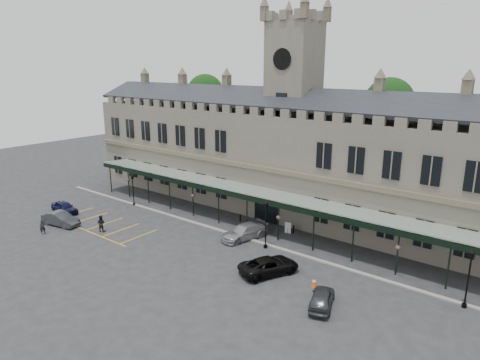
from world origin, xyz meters
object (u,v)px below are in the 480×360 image
Objects in this scene: car_left_a at (64,207)px; car_right_a at (322,298)px; person_a at (43,227)px; person_b at (101,223)px; clock_tower at (293,103)px; lamp_post_mid at (266,220)px; lamp_post_left at (133,187)px; car_left_b at (61,219)px; sign_board at (288,228)px; car_taxi at (244,232)px; lamp_post_right at (469,273)px; station_building at (291,159)px; traffic_cone at (314,283)px; car_van at (269,266)px.

car_left_a is 34.37m from car_right_a.
person_a is 0.85× the size of person_b.
clock_tower is at bearing -48.07° from car_left_a.
person_b is at bearing -155.67° from lamp_post_mid.
lamp_post_mid is 18.05m from person_b.
person_a is at bearing -150.60° from lamp_post_mid.
person_a is at bearing -89.22° from lamp_post_left.
car_left_b reaches higher than car_left_a.
car_right_a is at bearing -55.70° from sign_board.
lamp_post_left is 0.79× the size of car_taxi.
clock_tower reaches higher than lamp_post_right.
station_building is 14.59× the size of car_left_a.
person_b is at bearing -134.55° from car_taxi.
clock_tower reaches higher than person_b.
person_b is at bearing -60.57° from lamp_post_left.
car_taxi reaches higher than car_right_a.
lamp_post_right is at bearing 167.65° from person_b.
person_a is at bearing -9.02° from car_right_a.
lamp_post_left is 9.74m from car_left_b.
lamp_post_mid is 1.23× the size of car_right_a.
person_b is at bearing -15.42° from person_a.
car_left_b is 1.15× the size of car_right_a.
clock_tower reaches higher than sign_board.
clock_tower is 4.78× the size of car_taxi.
lamp_post_left is at bearing -31.84° from car_right_a.
station_building is 12.72× the size of lamp_post_right.
car_left_a reaches higher than traffic_cone.
clock_tower is 30.13m from car_left_a.
station_building is 20.20m from lamp_post_left.
lamp_post_mid is 4.07× the size of sign_board.
person_b is (-16.35, -7.39, -1.98)m from lamp_post_mid.
person_a reaches higher than car_left_a.
lamp_post_left is at bearing -15.25° from car_left_b.
person_a reaches higher than traffic_cone.
car_van is (24.84, 4.86, -0.02)m from car_left_b.
person_a is (-20.63, -11.63, -2.12)m from lamp_post_mid.
car_left_b is (-21.26, -13.68, 0.17)m from sign_board.
person_b reaches higher than traffic_cone.
lamp_post_left is at bearing -176.18° from sign_board.
person_b is (-23.77, -3.58, 0.60)m from traffic_cone.
traffic_cone is at bearing -52.29° from station_building.
sign_board is 0.23× the size of car_taxi.
station_building is 37.84× the size of person_a.
car_left_a is at bearing -30.53° from person_b.
lamp_post_mid is 5.17m from sign_board.
car_taxi is at bearing -11.47° from car_van.
lamp_post_mid is at bearing -77.95° from car_left_b.
lamp_post_left reaches higher than car_left_b.
lamp_post_mid is (20.80, -0.50, 0.49)m from lamp_post_left.
car_left_b is (-17.50, -20.19, -12.35)m from clock_tower.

